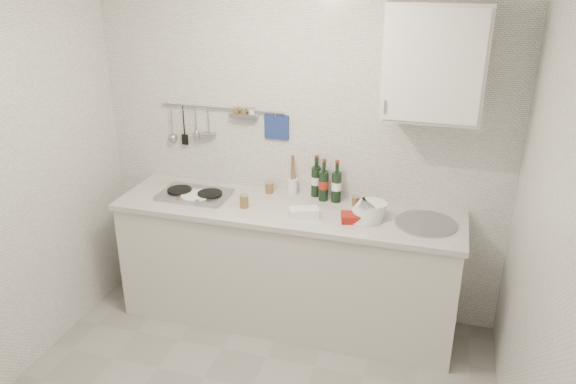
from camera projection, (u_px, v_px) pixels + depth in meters
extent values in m
cube|color=silver|center=(298.00, 150.00, 4.05)|extent=(3.00, 0.02, 2.50)
cube|color=silver|center=(547.00, 279.00, 2.42)|extent=(0.02, 2.80, 2.50)
cube|color=beige|center=(287.00, 267.00, 4.10)|extent=(2.40, 0.60, 0.88)
cube|color=silver|center=(287.00, 210.00, 3.92)|extent=(2.44, 0.64, 0.04)
cube|color=black|center=(288.00, 311.00, 4.27)|extent=(2.34, 0.52, 0.10)
cube|color=#93969B|center=(195.00, 195.00, 4.09)|extent=(0.50, 0.32, 0.03)
cylinder|color=black|center=(180.00, 190.00, 4.11)|extent=(0.18, 0.18, 0.01)
cylinder|color=black|center=(210.00, 194.00, 4.05)|extent=(0.18, 0.18, 0.01)
cylinder|color=#93969B|center=(426.00, 224.00, 3.67)|extent=(0.40, 0.40, 0.02)
cylinder|color=#93969B|center=(425.00, 231.00, 3.69)|extent=(0.34, 0.34, 0.10)
cylinder|color=#93969B|center=(221.00, 108.00, 4.07)|extent=(0.95, 0.02, 0.02)
cube|color=navy|center=(277.00, 127.00, 4.02)|extent=(0.18, 0.02, 0.18)
cube|color=beige|center=(435.00, 62.00, 3.39)|extent=(0.60, 0.35, 0.70)
cube|color=white|center=(433.00, 67.00, 3.23)|extent=(0.56, 0.01, 0.66)
cylinder|color=#93969B|center=(385.00, 107.00, 3.39)|extent=(0.01, 0.01, 0.08)
cylinder|color=#5074B6|center=(195.00, 198.00, 4.04)|extent=(0.23, 0.23, 0.01)
cylinder|color=#5074B6|center=(195.00, 197.00, 4.04)|extent=(0.23, 0.23, 0.01)
cylinder|color=#5074B6|center=(196.00, 195.00, 4.04)|extent=(0.22, 0.22, 0.01)
cylinder|color=white|center=(364.00, 218.00, 3.74)|extent=(0.24, 0.24, 0.01)
cylinder|color=white|center=(365.00, 216.00, 3.73)|extent=(0.24, 0.24, 0.01)
cylinder|color=white|center=(366.00, 215.00, 3.73)|extent=(0.23, 0.23, 0.01)
cylinder|color=white|center=(367.00, 213.00, 3.73)|extent=(0.22, 0.22, 0.01)
cylinder|color=white|center=(369.00, 211.00, 3.72)|extent=(0.22, 0.22, 0.01)
cylinder|color=white|center=(370.00, 209.00, 3.72)|extent=(0.21, 0.21, 0.01)
cylinder|color=white|center=(371.00, 207.00, 3.72)|extent=(0.21, 0.21, 0.01)
cylinder|color=white|center=(372.00, 205.00, 3.72)|extent=(0.20, 0.20, 0.01)
cylinder|color=white|center=(373.00, 203.00, 3.71)|extent=(0.19, 0.19, 0.01)
cube|color=white|center=(304.00, 212.00, 3.77)|extent=(0.22, 0.16, 0.06)
cube|color=#A61712|center=(350.00, 218.00, 3.70)|extent=(0.15, 0.15, 0.05)
cylinder|color=white|center=(293.00, 187.00, 4.12)|extent=(0.08, 0.08, 0.11)
cylinder|color=brown|center=(294.00, 169.00, 4.06)|extent=(0.02, 0.06, 0.23)
cylinder|color=brown|center=(292.00, 169.00, 4.08)|extent=(0.02, 0.04, 0.21)
cylinder|color=brown|center=(269.00, 188.00, 4.15)|extent=(0.06, 0.06, 0.08)
cylinder|color=tan|center=(269.00, 182.00, 4.13)|extent=(0.07, 0.07, 0.01)
cylinder|color=brown|center=(356.00, 201.00, 3.94)|extent=(0.05, 0.05, 0.06)
cylinder|color=tan|center=(356.00, 197.00, 3.92)|extent=(0.06, 0.06, 0.01)
cylinder|color=brown|center=(366.00, 204.00, 3.89)|extent=(0.07, 0.07, 0.07)
cylinder|color=tan|center=(367.00, 198.00, 3.87)|extent=(0.07, 0.07, 0.01)
cylinder|color=brown|center=(244.00, 201.00, 3.90)|extent=(0.06, 0.06, 0.09)
cylinder|color=tan|center=(244.00, 195.00, 3.88)|extent=(0.06, 0.06, 0.01)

